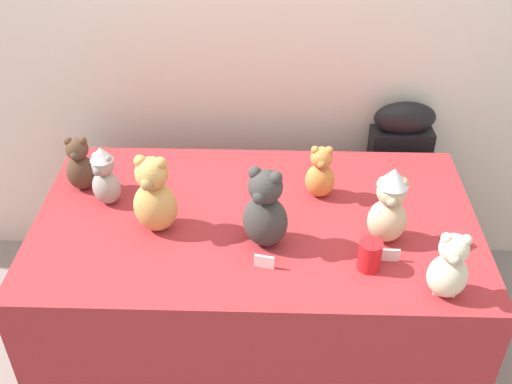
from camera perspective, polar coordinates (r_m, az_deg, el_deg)
name	(u,v)px	position (r m, az deg, el deg)	size (l,w,h in m)	color
wall_back	(261,7)	(2.71, 0.49, 16.83)	(7.00, 0.08, 2.60)	silver
display_table	(256,288)	(2.58, 0.00, -8.87)	(1.67, 0.96, 0.74)	maroon
instrument_case	(394,187)	(3.04, 12.67, 0.50)	(0.29, 0.13, 0.92)	black
teddy_bear_ginger	(320,173)	(2.40, 6.00, 1.74)	(0.12, 0.10, 0.23)	#D17F3D
teddy_bear_cream	(449,267)	(2.04, 17.52, -6.69)	(0.14, 0.12, 0.25)	beige
teddy_bear_sand	(389,206)	(2.19, 12.26, -1.31)	(0.14, 0.13, 0.31)	#CCB78E
teddy_bear_charcoal	(265,210)	(2.13, 0.85, -1.72)	(0.20, 0.19, 0.32)	#383533
teddy_bear_ash	(105,176)	(2.41, -13.87, 1.44)	(0.14, 0.13, 0.25)	gray
teddy_bear_honey	(154,196)	(2.22, -9.43, -0.40)	(0.18, 0.16, 0.31)	tan
teddy_bear_cocoa	(80,165)	(2.52, -16.02, 2.42)	(0.12, 0.11, 0.24)	#4C3323
party_cup_red	(370,255)	(2.12, 10.51, -5.80)	(0.08, 0.08, 0.11)	red
name_card_front_left	(389,255)	(2.18, 12.28, -5.74)	(0.07, 0.01, 0.05)	white
name_card_front_middle	(445,290)	(2.10, 17.13, -8.72)	(0.07, 0.01, 0.05)	white
name_card_front_right	(264,262)	(2.11, 0.77, -6.48)	(0.07, 0.01, 0.05)	white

